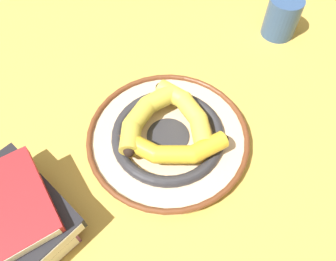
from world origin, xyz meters
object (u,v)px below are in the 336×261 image
object	(u,v)px
banana_c	(189,112)
book_stack	(12,216)
banana_b	(172,150)
banana_a	(144,115)
coffee_mug	(282,16)
decorative_bowl	(168,137)

from	to	relation	value
banana_c	book_stack	xyz separation A→B (m)	(0.26, -0.23, -0.01)
banana_b	banana_c	bearing A→B (deg)	69.07
banana_a	coffee_mug	distance (m)	0.44
banana_c	book_stack	world-z (taller)	book_stack
banana_a	banana_b	bearing A→B (deg)	65.23
banana_a	book_stack	size ratio (longest dim) A/B	0.74
decorative_bowl	banana_b	distance (m)	0.06
decorative_bowl	book_stack	distance (m)	0.30
banana_a	coffee_mug	size ratio (longest dim) A/B	1.35
decorative_bowl	banana_b	xyz separation A→B (m)	(0.04, 0.02, 0.03)
banana_b	banana_c	distance (m)	0.09
book_stack	coffee_mug	world-z (taller)	coffee_mug
banana_a	book_stack	bearing A→B (deg)	-16.94
decorative_bowl	coffee_mug	world-z (taller)	coffee_mug
banana_c	coffee_mug	size ratio (longest dim) A/B	1.11
book_stack	decorative_bowl	bearing A→B (deg)	81.38
banana_c	coffee_mug	bearing A→B (deg)	-69.89
banana_b	coffee_mug	distance (m)	0.46
banana_a	banana_b	xyz separation A→B (m)	(0.06, 0.07, -0.00)
banana_c	coffee_mug	distance (m)	0.37
banana_b	decorative_bowl	bearing A→B (deg)	99.52
banana_a	banana_b	size ratio (longest dim) A/B	0.88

